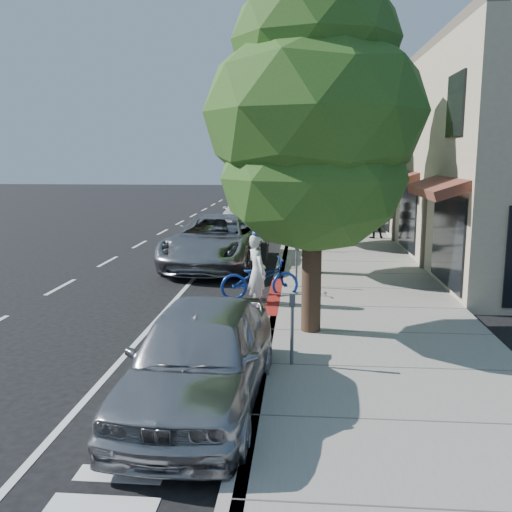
# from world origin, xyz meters

# --- Properties ---
(ground) EXTENTS (120.00, 120.00, 0.00)m
(ground) POSITION_xyz_m (0.00, 0.00, 0.00)
(ground) COLOR black
(ground) RESTS_ON ground
(sidewalk) EXTENTS (4.60, 56.00, 0.15)m
(sidewalk) POSITION_xyz_m (2.30, 8.00, 0.07)
(sidewalk) COLOR gray
(sidewalk) RESTS_ON ground
(curb) EXTENTS (0.30, 56.00, 0.15)m
(curb) POSITION_xyz_m (0.00, 8.00, 0.07)
(curb) COLOR #9E998E
(curb) RESTS_ON ground
(curb_red_segment) EXTENTS (0.32, 4.00, 0.15)m
(curb_red_segment) POSITION_xyz_m (0.00, 1.00, 0.07)
(curb_red_segment) COLOR maroon
(curb_red_segment) RESTS_ON ground
(storefront_building) EXTENTS (10.00, 36.00, 7.00)m
(storefront_building) POSITION_xyz_m (9.60, 18.00, 3.50)
(storefront_building) COLOR tan
(storefront_building) RESTS_ON ground
(street_tree_0) EXTENTS (4.38, 4.38, 7.15)m
(street_tree_0) POSITION_xyz_m (0.90, -2.00, 4.41)
(street_tree_0) COLOR black
(street_tree_0) RESTS_ON ground
(street_tree_1) EXTENTS (4.68, 4.68, 7.55)m
(street_tree_1) POSITION_xyz_m (0.90, 4.00, 4.65)
(street_tree_1) COLOR black
(street_tree_1) RESTS_ON ground
(street_tree_2) EXTENTS (4.79, 4.79, 7.85)m
(street_tree_2) POSITION_xyz_m (0.90, 10.00, 4.85)
(street_tree_2) COLOR black
(street_tree_2) RESTS_ON ground
(street_tree_3) EXTENTS (5.10, 5.10, 7.90)m
(street_tree_3) POSITION_xyz_m (0.90, 16.00, 4.82)
(street_tree_3) COLOR black
(street_tree_3) RESTS_ON ground
(street_tree_4) EXTENTS (4.09, 4.09, 7.77)m
(street_tree_4) POSITION_xyz_m (0.90, 22.00, 4.94)
(street_tree_4) COLOR black
(street_tree_4) RESTS_ON ground
(street_tree_5) EXTENTS (4.69, 4.69, 7.15)m
(street_tree_5) POSITION_xyz_m (0.90, 28.00, 4.34)
(street_tree_5) COLOR black
(street_tree_5) RESTS_ON ground
(cyclist) EXTENTS (0.72, 0.80, 1.85)m
(cyclist) POSITION_xyz_m (-0.39, 0.14, 0.92)
(cyclist) COLOR white
(cyclist) RESTS_ON ground
(bicycle) EXTENTS (2.18, 1.22, 1.09)m
(bicycle) POSITION_xyz_m (-0.40, 1.12, 0.54)
(bicycle) COLOR #16369D
(bicycle) RESTS_ON ground
(silver_suv) EXTENTS (3.37, 6.42, 1.72)m
(silver_suv) POSITION_xyz_m (-2.20, 5.50, 0.86)
(silver_suv) COLOR #9C9BA0
(silver_suv) RESTS_ON ground
(dark_sedan) EXTENTS (2.09, 4.50, 1.43)m
(dark_sedan) POSITION_xyz_m (-1.34, 13.61, 0.71)
(dark_sedan) COLOR black
(dark_sedan) RESTS_ON ground
(white_pickup) EXTENTS (2.47, 5.68, 1.63)m
(white_pickup) POSITION_xyz_m (-2.20, 15.75, 0.81)
(white_pickup) COLOR white
(white_pickup) RESTS_ON ground
(dark_suv_far) EXTENTS (2.45, 5.53, 1.85)m
(dark_suv_far) POSITION_xyz_m (-1.42, 25.69, 0.92)
(dark_suv_far) COLOR black
(dark_suv_far) RESTS_ON ground
(near_car_a) EXTENTS (2.06, 4.75, 1.59)m
(near_car_a) POSITION_xyz_m (-0.78, -5.50, 0.80)
(near_car_a) COLOR #A9A8AD
(near_car_a) RESTS_ON ground
(pedestrian) EXTENTS (0.86, 0.72, 1.59)m
(pedestrian) POSITION_xyz_m (3.84, 11.74, 0.95)
(pedestrian) COLOR black
(pedestrian) RESTS_ON sidewalk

